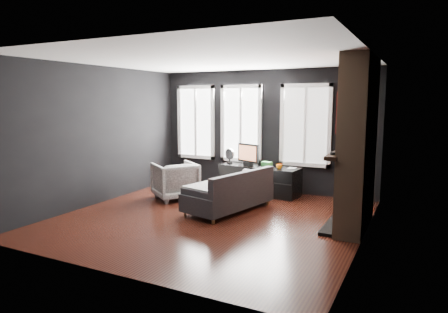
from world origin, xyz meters
The scene contains 18 objects.
floor centered at (0.00, 0.00, 0.00)m, with size 5.00×5.00×0.00m, color black.
ceiling centered at (0.00, 0.00, 2.70)m, with size 5.00×5.00×0.00m, color white.
wall_back centered at (0.00, 2.50, 1.35)m, with size 5.00×0.02×2.70m, color black.
wall_left centered at (-2.50, 0.00, 1.35)m, with size 0.02×5.00×2.70m, color black.
wall_right centered at (2.50, 0.00, 1.35)m, with size 0.02×5.00×2.70m, color black.
windows centered at (-0.45, 2.46, 2.38)m, with size 4.00×0.16×1.76m, color white, non-canonical shape.
fireplace centered at (2.30, 0.60, 1.35)m, with size 0.70×1.62×2.70m, color #93724C, non-canonical shape.
sofa centered at (0.05, 0.60, 0.38)m, with size 0.89×1.79×0.77m, color #262629, non-canonical shape.
stripe_pillow centered at (0.33, 0.93, 0.55)m, with size 0.07×0.32×0.32m, color gray.
armchair centered at (-1.34, 0.90, 0.42)m, with size 0.81×0.76×0.84m, color silver.
media_console centered at (0.06, 2.10, 0.31)m, with size 1.78×0.56×0.61m, color black, non-canonical shape.
monitor centered at (-0.21, 2.10, 0.88)m, with size 0.61×0.13×0.54m, color black, non-canonical shape.
desk_fan centered at (-0.69, 2.15, 0.79)m, with size 0.25×0.25×0.35m, color #A5A5A5, non-canonical shape.
mug centered at (0.56, 1.96, 0.67)m, with size 0.12×0.10×0.12m, color orange.
book centered at (0.71, 2.10, 0.72)m, with size 0.16×0.02×0.21m, color tan.
storage_box centered at (0.24, 2.05, 0.67)m, with size 0.21×0.13×0.12m, color #27692C.
mantel_vase centered at (2.05, 1.05, 1.33)m, with size 0.19×0.20×0.19m, color #E7C248.
mantel_clock centered at (2.05, 0.05, 1.25)m, with size 0.13×0.13×0.04m, color black.
Camera 1 is at (3.22, -5.89, 2.03)m, focal length 32.00 mm.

